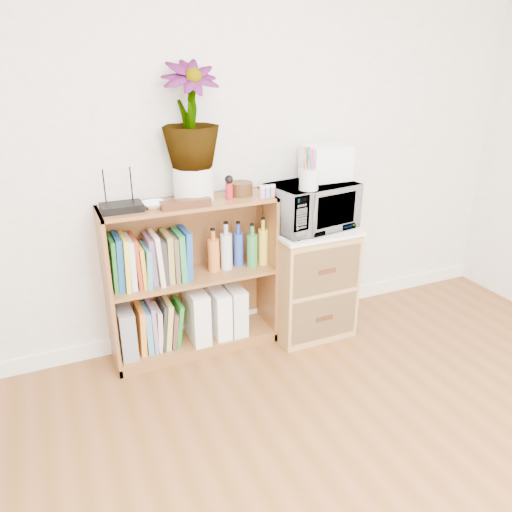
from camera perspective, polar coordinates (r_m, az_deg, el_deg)
skirting_board at (r=3.42m, az=-1.96°, el=-7.15°), size 4.00×0.02×0.10m
bookshelf at (r=3.00m, az=-7.27°, el=-2.58°), size 1.00×0.30×0.95m
wicker_unit at (r=3.26m, az=5.93°, el=-2.84°), size 0.50×0.45×0.70m
microwave at (r=3.07m, az=6.40°, el=5.71°), size 0.55×0.41×0.28m
pen_cup at (r=2.88m, az=6.06°, el=8.70°), size 0.11×0.11×0.12m
small_appliance at (r=3.13m, az=7.98°, el=10.54°), size 0.26×0.22×0.21m
router at (r=2.74m, az=-15.10°, el=5.40°), size 0.21×0.15×0.04m
white_bowl at (r=2.76m, az=-11.60°, el=5.76°), size 0.13×0.13×0.03m
plant_pot at (r=2.84m, az=-7.14°, el=8.18°), size 0.22×0.22×0.19m
potted_plant at (r=2.78m, az=-7.52°, el=15.66°), size 0.31×0.31×0.56m
trinket_box at (r=2.73m, az=-8.02°, el=5.94°), size 0.27×0.07×0.04m
kokeshi_doll at (r=2.86m, az=-3.09°, el=7.40°), size 0.04×0.04×0.09m
wooden_bowl at (r=2.94m, az=-1.69°, el=7.69°), size 0.13×0.13×0.08m
paint_jars at (r=2.90m, az=1.32°, el=7.32°), size 0.12×0.04×0.06m
file_box at (r=3.05m, az=-14.66°, el=-8.24°), size 0.09×0.24×0.30m
magazine_holder_left at (r=3.11m, az=-6.81°, el=-6.64°), size 0.10×0.26×0.33m
magazine_holder_mid at (r=3.15m, az=-4.29°, el=-6.40°), size 0.09×0.24×0.30m
magazine_holder_right at (r=3.18m, az=-2.50°, el=-5.98°), size 0.10×0.25×0.31m
cookbooks at (r=2.89m, az=-12.00°, el=-0.38°), size 0.45×0.20×0.31m
liquor_bottles at (r=3.03m, az=-2.16°, el=1.14°), size 0.38×0.07×0.29m
lower_books at (r=3.08m, az=-11.14°, el=-7.81°), size 0.27×0.19×0.29m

